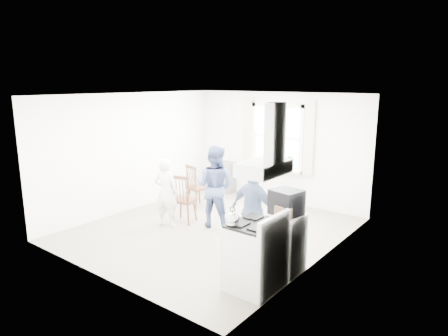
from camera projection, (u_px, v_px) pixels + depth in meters
room_shell at (211, 165)px, 7.54m from camera, size 4.62×5.12×2.64m
window_assembly at (277, 141)px, 9.40m from camera, size 1.88×0.24×1.70m
range_hood at (268, 156)px, 5.13m from camera, size 0.45×0.76×0.94m
shelf_unit at (227, 177)px, 10.37m from camera, size 0.40×0.30×0.80m
gas_stove at (255, 255)px, 5.53m from camera, size 0.68×0.76×1.12m
kettle at (233, 219)px, 5.35m from camera, size 0.19×0.19×0.26m
low_cabinet at (285, 243)px, 6.04m from camera, size 0.50×0.55×0.90m
stereo_stack at (286, 202)px, 5.92m from camera, size 0.49×0.46×0.38m
cardboard_box at (285, 211)px, 5.82m from camera, size 0.29×0.23×0.17m
windsor_chair_a at (181, 194)px, 8.02m from camera, size 0.53×0.52×1.02m
windsor_chair_b at (194, 182)px, 9.04m from camera, size 0.52×0.51×1.00m
person_left at (166, 193)px, 7.89m from camera, size 0.64×0.64×1.37m
person_mid at (215, 187)px, 7.85m from camera, size 0.96×0.96×1.63m
person_right at (254, 211)px, 6.55m from camera, size 0.95×0.95×1.51m
potted_plant at (290, 162)px, 9.19m from camera, size 0.19×0.19×0.32m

